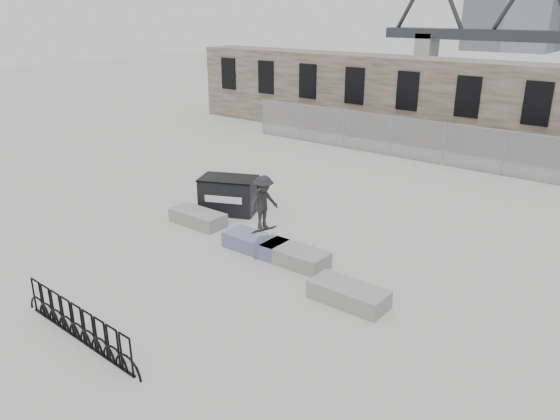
% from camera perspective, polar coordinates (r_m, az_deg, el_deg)
% --- Properties ---
extents(ground, '(120.00, 120.00, 0.00)m').
position_cam_1_polar(ground, '(16.64, -0.39, -4.46)').
color(ground, '#A7A6A2').
rests_on(ground, ground).
extents(stone_wall, '(36.00, 2.58, 4.50)m').
position_cam_1_polar(stone_wall, '(29.94, 19.74, 10.13)').
color(stone_wall, brown).
rests_on(stone_wall, ground).
extents(chainlink_fence, '(22.06, 0.06, 2.02)m').
position_cam_1_polar(chainlink_fence, '(26.72, 16.72, 6.66)').
color(chainlink_fence, gray).
rests_on(chainlink_fence, ground).
extents(planter_far_left, '(2.00, 0.90, 0.47)m').
position_cam_1_polar(planter_far_left, '(18.88, -8.59, -0.75)').
color(planter_far_left, gray).
rests_on(planter_far_left, ground).
extents(planter_center_left, '(2.00, 0.90, 0.47)m').
position_cam_1_polar(planter_center_left, '(16.70, -2.60, -3.41)').
color(planter_center_left, '#2D4189').
rests_on(planter_center_left, ground).
extents(planter_center_right, '(2.00, 0.90, 0.47)m').
position_cam_1_polar(planter_center_right, '(15.84, 1.57, -4.78)').
color(planter_center_right, gray).
rests_on(planter_center_right, ground).
extents(planter_offset, '(2.00, 0.90, 0.47)m').
position_cam_1_polar(planter_offset, '(13.95, 7.17, -8.65)').
color(planter_offset, gray).
rests_on(planter_offset, ground).
extents(dumpster, '(2.32, 1.94, 1.31)m').
position_cam_1_polar(dumpster, '(19.73, -5.39, 1.59)').
color(dumpster, black).
rests_on(dumpster, ground).
extents(bike_rack, '(4.49, 0.20, 0.90)m').
position_cam_1_polar(bike_rack, '(13.09, -20.36, -11.08)').
color(bike_rack, black).
rests_on(bike_rack, ground).
extents(skateboarder, '(0.77, 1.08, 1.78)m').
position_cam_1_polar(skateboarder, '(15.30, -1.73, 0.75)').
color(skateboarder, black).
rests_on(skateboarder, ground).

